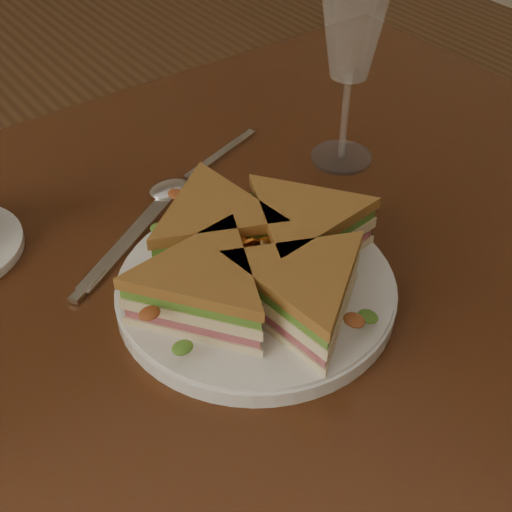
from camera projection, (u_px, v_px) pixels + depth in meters
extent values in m
cube|color=#33180B|center=(191.00, 307.00, 0.69)|extent=(1.20, 0.80, 0.04)
cylinder|color=black|center=(344.00, 229.00, 1.39)|extent=(0.06, 0.06, 0.71)
cylinder|color=white|center=(256.00, 290.00, 0.67)|extent=(0.26, 0.26, 0.02)
cube|color=silver|center=(221.00, 154.00, 0.86)|extent=(0.13, 0.05, 0.00)
ellipsoid|color=silver|center=(169.00, 189.00, 0.80)|extent=(0.05, 0.03, 0.01)
cube|color=silver|center=(136.00, 233.00, 0.75)|extent=(0.18, 0.11, 0.00)
cube|color=silver|center=(88.00, 286.00, 0.68)|extent=(0.05, 0.03, 0.00)
cylinder|color=white|center=(341.00, 157.00, 0.86)|extent=(0.07, 0.07, 0.00)
cylinder|color=white|center=(345.00, 117.00, 0.82)|extent=(0.01, 0.01, 0.10)
cone|color=white|center=(353.00, 25.00, 0.75)|extent=(0.08, 0.08, 0.11)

